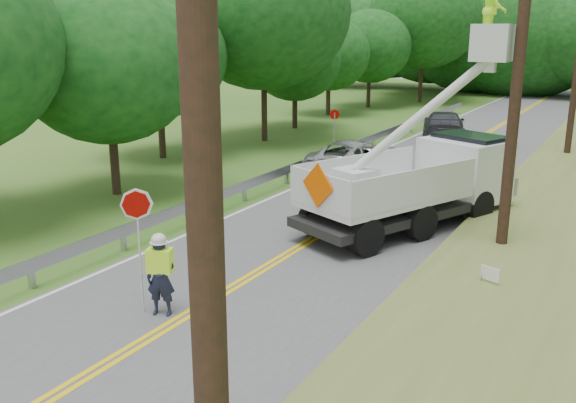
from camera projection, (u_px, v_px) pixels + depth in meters
The scene contains 11 objects.
ground at pixel (132, 349), 11.75m from camera, with size 140.00×140.00×0.00m, color #265719.
road at pixel (393, 191), 23.45m from camera, with size 7.20×96.00×0.03m.
guardrail at pixel (311, 162), 25.99m from camera, with size 0.18×48.00×0.77m.
utility_poles at pixel (560, 49), 22.16m from camera, with size 1.60×43.30×10.00m.
treeline_left at pixel (334, 29), 39.95m from camera, with size 10.96×54.92×11.16m.
flagger at pixel (160, 271), 12.93m from camera, with size 1.05×0.66×2.75m.
bucket_truck at pixel (435, 173), 19.10m from camera, with size 5.34×7.84×7.23m.
suv_silver at pixel (355, 157), 26.10m from camera, with size 2.42×5.25×1.46m, color #ACADB2.
suv_darkgrey at pixel (444, 126), 34.18m from camera, with size 2.24×5.51×1.60m, color #373A40.
stop_sign_permanent at pixel (334, 126), 29.28m from camera, with size 0.36×0.37×2.32m.
yard_sign at pixel (490, 275), 14.08m from camera, with size 0.45×0.18×0.68m.
Camera 1 is at (7.87, -7.68, 5.86)m, focal length 38.40 mm.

